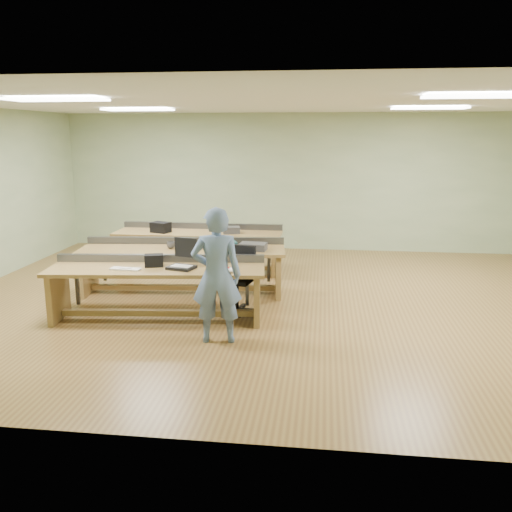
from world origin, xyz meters
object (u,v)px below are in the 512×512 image
object	(u,v)px
parts_bin_grey	(253,247)
person	(217,276)
camera_bag	(154,260)
parts_bin_teal	(224,245)
workbench_back	(199,241)
drinks_can	(181,244)
mug	(171,245)
workbench_mid	(183,259)
laptop_base	(181,267)
task_chair	(238,288)
workbench_front	(157,280)

from	to	relation	value
parts_bin_grey	person	bearing A→B (deg)	-95.50
camera_bag	parts_bin_teal	bearing A→B (deg)	42.64
workbench_back	parts_bin_teal	distance (m)	1.72
drinks_can	person	bearing A→B (deg)	-63.68
camera_bag	mug	size ratio (longest dim) A/B	1.85
workbench_mid	workbench_back	xyz separation A→B (m)	(-0.08, 1.49, -0.00)
laptop_base	mug	distance (m)	1.40
task_chair	camera_bag	bearing A→B (deg)	-146.31
parts_bin_grey	mug	world-z (taller)	parts_bin_grey
parts_bin_grey	mug	distance (m)	1.34
workbench_back	task_chair	world-z (taller)	task_chair
workbench_mid	parts_bin_grey	bearing A→B (deg)	-6.63
workbench_back	person	world-z (taller)	person
camera_bag	task_chair	world-z (taller)	task_chair
workbench_mid	mug	size ratio (longest dim) A/B	24.79
workbench_back	parts_bin_teal	size ratio (longest dim) A/B	8.48
workbench_front	mug	world-z (taller)	workbench_front
workbench_mid	mug	world-z (taller)	workbench_mid
task_chair	mug	distance (m)	1.52
person	camera_bag	xyz separation A→B (m)	(-1.04, 0.76, -0.02)
workbench_mid	workbench_back	size ratio (longest dim) A/B	1.08
camera_bag	parts_bin_grey	world-z (taller)	camera_bag
camera_bag	mug	xyz separation A→B (m)	(-0.11, 1.21, -0.03)
person	task_chair	bearing A→B (deg)	-102.57
person	task_chair	xyz separation A→B (m)	(0.07, 1.19, -0.50)
workbench_front	workbench_back	bearing A→B (deg)	84.95
person	parts_bin_grey	xyz separation A→B (m)	(0.19, 2.01, -0.05)
laptop_base	task_chair	size ratio (longest dim) A/B	0.36
workbench_back	drinks_can	xyz separation A→B (m)	(0.06, -1.52, 0.25)
workbench_front	camera_bag	xyz separation A→B (m)	(-0.05, 0.03, 0.28)
workbench_front	workbench_mid	size ratio (longest dim) A/B	0.91
workbench_mid	workbench_front	bearing A→B (deg)	-97.06
parts_bin_teal	person	bearing A→B (deg)	-82.22
task_chair	parts_bin_teal	world-z (taller)	task_chair
workbench_front	person	xyz separation A→B (m)	(0.99, -0.73, 0.29)
person	camera_bag	distance (m)	1.29
camera_bag	drinks_can	size ratio (longest dim) A/B	1.97
workbench_front	workbench_mid	distance (m)	1.30
laptop_base	person	bearing A→B (deg)	-32.20
laptop_base	camera_bag	size ratio (longest dim) A/B	1.37
parts_bin_grey	mug	size ratio (longest dim) A/B	3.05
workbench_mid	task_chair	world-z (taller)	task_chair
drinks_can	laptop_base	bearing A→B (deg)	-74.65
camera_bag	parts_bin_grey	bearing A→B (deg)	29.63
camera_bag	workbench_mid	bearing A→B (deg)	70.92
mug	task_chair	bearing A→B (deg)	-33.02
workbench_mid	camera_bag	xyz separation A→B (m)	(-0.07, -1.26, 0.27)
task_chair	parts_bin_teal	xyz separation A→B (m)	(-0.35, 0.82, 0.46)
workbench_back	parts_bin_grey	distance (m)	1.96
parts_bin_grey	drinks_can	distance (m)	1.18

